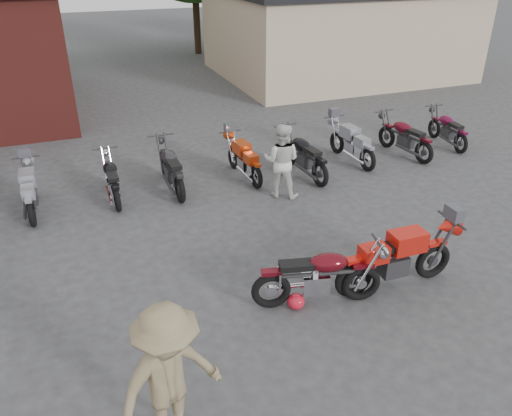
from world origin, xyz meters
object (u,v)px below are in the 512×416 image
object	(u,v)px
person_tan	(170,382)
row_bike_1	(29,189)
sportbike	(399,255)
row_bike_4	(244,157)
person_light	(282,161)
row_bike_6	(352,141)
row_bike_8	(448,127)
vintage_motorcycle	(320,273)
helmet	(296,301)
row_bike_2	(112,177)
row_bike_3	(171,166)
row_bike_7	(405,135)
row_bike_5	(303,153)

from	to	relation	value
person_tan	row_bike_1	bearing A→B (deg)	83.57
sportbike	row_bike_4	bearing A→B (deg)	100.42
row_bike_4	person_light	bearing A→B (deg)	-165.34
sportbike	row_bike_6	world-z (taller)	sportbike
row_bike_1	row_bike_8	world-z (taller)	row_bike_1
vintage_motorcycle	person_tan	xyz separation A→B (m)	(-2.77, -1.72, 0.40)
person_light	row_bike_4	bearing A→B (deg)	-35.86
sportbike	helmet	world-z (taller)	sportbike
sportbike	helmet	bearing A→B (deg)	179.04
vintage_motorcycle	sportbike	xyz separation A→B (m)	(1.44, -0.05, 0.03)
row_bike_2	row_bike_3	size ratio (longest dim) A/B	0.89
sportbike	row_bike_4	xyz separation A→B (m)	(-0.84, 5.24, -0.08)
row_bike_8	helmet	bearing A→B (deg)	132.38
sportbike	row_bike_7	size ratio (longest dim) A/B	1.08
row_bike_4	row_bike_1	bearing A→B (deg)	86.06
row_bike_6	row_bike_7	distance (m)	1.63
row_bike_8	row_bike_4	bearing A→B (deg)	97.36
row_bike_3	vintage_motorcycle	bearing A→B (deg)	-167.33
row_bike_1	row_bike_3	xyz separation A→B (m)	(3.12, 0.03, 0.05)
row_bike_5	row_bike_8	xyz separation A→B (m)	(4.89, 0.46, -0.06)
sportbike	row_bike_8	size ratio (longest dim) A/B	1.17
row_bike_4	row_bike_8	distance (m)	6.33
row_bike_6	row_bike_2	bearing A→B (deg)	85.73
row_bike_4	row_bike_7	xyz separation A→B (m)	(4.68, -0.15, 0.04)
row_bike_4	person_tan	bearing A→B (deg)	149.65
person_light	sportbike	bearing A→B (deg)	130.84
row_bike_7	sportbike	bearing A→B (deg)	135.17
row_bike_1	row_bike_4	bearing A→B (deg)	-89.91
row_bike_3	row_bike_7	size ratio (longest dim) A/B	1.03
vintage_motorcycle	row_bike_8	bearing A→B (deg)	50.79
row_bike_3	row_bike_4	xyz separation A→B (m)	(1.84, 0.01, -0.06)
helmet	row_bike_5	world-z (taller)	row_bike_5
row_bike_8	person_tan	bearing A→B (deg)	132.56
row_bike_3	row_bike_7	distance (m)	6.52
row_bike_5	row_bike_7	xyz separation A→B (m)	(3.24, 0.26, -0.02)
vintage_motorcycle	row_bike_7	xyz separation A→B (m)	(5.28, 5.04, -0.01)
sportbike	row_bike_8	xyz separation A→B (m)	(5.49, 5.29, -0.09)
row_bike_3	row_bike_8	bearing A→B (deg)	-90.35
vintage_motorcycle	row_bike_1	bearing A→B (deg)	143.89
sportbike	row_bike_5	bearing A→B (deg)	84.18
person_tan	row_bike_5	distance (m)	8.10
helmet	row_bike_6	distance (m)	6.55
row_bike_4	row_bike_5	xyz separation A→B (m)	(1.45, -0.41, 0.06)
person_tan	row_bike_6	world-z (taller)	person_tan
sportbike	row_bike_3	bearing A→B (deg)	118.41
person_light	row_bike_3	distance (m)	2.64
row_bike_5	row_bike_7	distance (m)	3.25
row_bike_5	helmet	bearing A→B (deg)	147.21
row_bike_1	row_bike_4	world-z (taller)	row_bike_1
person_light	row_bike_3	size ratio (longest dim) A/B	0.85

